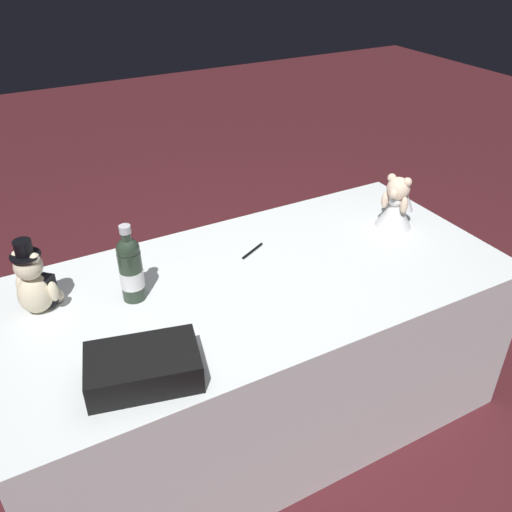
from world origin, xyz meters
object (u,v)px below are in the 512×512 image
at_px(signing_pen, 253,250).
at_px(gift_case_black, 143,367).
at_px(teddy_bear_groom, 35,283).
at_px(champagne_bottle, 131,268).
at_px(teddy_bear_bride, 397,203).

bearing_deg(signing_pen, gift_case_black, -142.34).
distance_m(teddy_bear_groom, gift_case_black, 0.54).
height_order(champagne_bottle, gift_case_black, champagne_bottle).
bearing_deg(champagne_bottle, signing_pen, 8.11).
xyz_separation_m(teddy_bear_bride, signing_pen, (-0.66, 0.10, -0.10)).
relative_size(teddy_bear_bride, champagne_bottle, 0.81).
distance_m(teddy_bear_bride, signing_pen, 0.67).
distance_m(teddy_bear_groom, champagne_bottle, 0.32).
bearing_deg(gift_case_black, signing_pen, 37.66).
bearing_deg(teddy_bear_bride, gift_case_black, -163.35).
height_order(teddy_bear_bride, signing_pen, teddy_bear_bride).
bearing_deg(signing_pen, teddy_bear_bride, -8.38).
relative_size(teddy_bear_groom, gift_case_black, 0.77).
xyz_separation_m(teddy_bear_groom, champagne_bottle, (0.31, -0.09, 0.02)).
distance_m(teddy_bear_bride, gift_case_black, 1.34).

